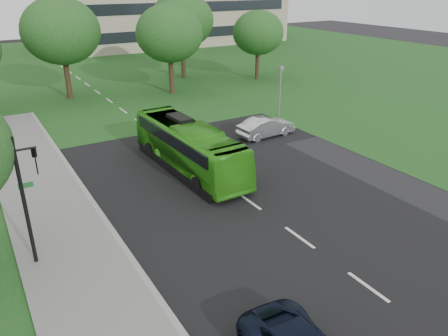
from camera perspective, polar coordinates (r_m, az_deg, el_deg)
name	(u,v)px	position (r m, az deg, el deg)	size (l,w,h in m)	color
ground	(273,218)	(21.49, 6.39, -6.57)	(160.00, 160.00, 0.00)	black
street_surfaces	(116,109)	(40.45, -13.89, 7.50)	(120.00, 120.00, 0.15)	black
tree_park_b	(61,31)	(44.44, -20.54, 16.39)	(7.11, 7.11, 9.33)	black
tree_park_c	(169,33)	(44.31, -7.15, 17.04)	(6.50, 6.50, 8.63)	black
tree_park_d	(182,21)	(51.80, -5.53, 18.62)	(7.13, 7.13, 9.43)	black
tree_park_e	(258,33)	(51.08, 4.49, 17.20)	(5.69, 5.69, 7.59)	black
bus	(189,147)	(26.26, -4.63, 2.77)	(2.43, 10.40, 2.90)	green
sedan	(266,127)	(32.29, 5.51, 5.38)	(1.54, 4.41, 1.45)	silver
traffic_light	(27,192)	(18.28, -24.31, -2.89)	(0.89, 0.26, 5.51)	black
camera_pole	(280,85)	(36.87, 7.38, 10.76)	(0.35, 0.31, 4.18)	gray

